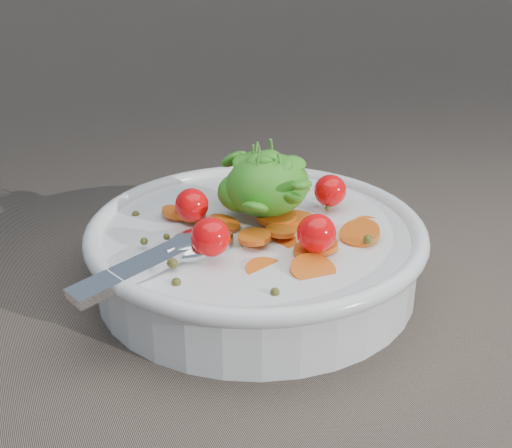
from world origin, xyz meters
name	(u,v)px	position (x,y,z in m)	size (l,w,h in m)	color
ground	(277,282)	(0.00, 0.00, 0.00)	(6.00, 6.00, 0.00)	#746353
bowl	(256,248)	(-0.02, 0.01, 0.04)	(0.32, 0.30, 0.13)	silver
napkin	(234,190)	(0.05, 0.22, 0.00)	(0.15, 0.13, 0.01)	white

